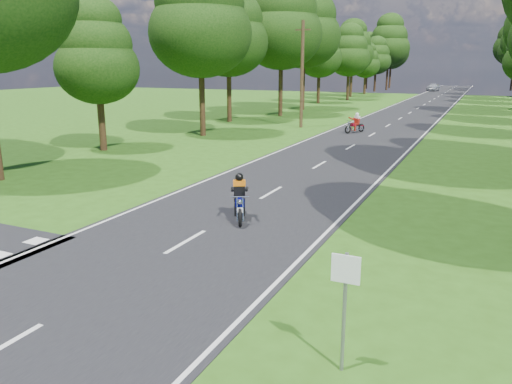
% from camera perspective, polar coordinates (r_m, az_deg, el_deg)
% --- Properties ---
extents(ground, '(160.00, 160.00, 0.00)m').
position_cam_1_polar(ground, '(12.45, -13.04, -8.49)').
color(ground, '#295112').
rests_on(ground, ground).
extents(main_road, '(7.00, 140.00, 0.02)m').
position_cam_1_polar(main_road, '(59.60, 18.00, 9.08)').
color(main_road, black).
rests_on(main_road, ground).
extents(road_markings, '(7.40, 140.00, 0.01)m').
position_cam_1_polar(road_markings, '(57.77, 17.63, 8.97)').
color(road_markings, silver).
rests_on(road_markings, main_road).
extents(treeline, '(40.00, 115.35, 14.78)m').
position_cam_1_polar(treeline, '(69.37, 20.87, 16.33)').
color(treeline, black).
rests_on(treeline, ground).
extents(telegraph_pole, '(1.20, 0.26, 8.00)m').
position_cam_1_polar(telegraph_pole, '(39.27, 5.28, 13.28)').
color(telegraph_pole, '#382616').
rests_on(telegraph_pole, ground).
extents(road_sign, '(0.45, 0.07, 2.00)m').
position_cam_1_polar(road_sign, '(7.94, 10.12, -11.33)').
color(road_sign, slate).
rests_on(road_sign, ground).
extents(rider_near_blue, '(1.33, 1.82, 1.46)m').
position_cam_1_polar(rider_near_blue, '(15.58, -1.90, -0.56)').
color(rider_near_blue, navy).
rests_on(rider_near_blue, main_road).
extents(rider_far_red, '(1.30, 1.79, 1.43)m').
position_cam_1_polar(rider_far_red, '(36.70, 11.25, 7.78)').
color(rider_far_red, maroon).
rests_on(rider_far_red, main_road).
extents(distant_car, '(2.21, 4.49, 1.47)m').
position_cam_1_polar(distant_car, '(100.79, 19.60, 11.25)').
color(distant_car, silver).
rests_on(distant_car, main_road).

